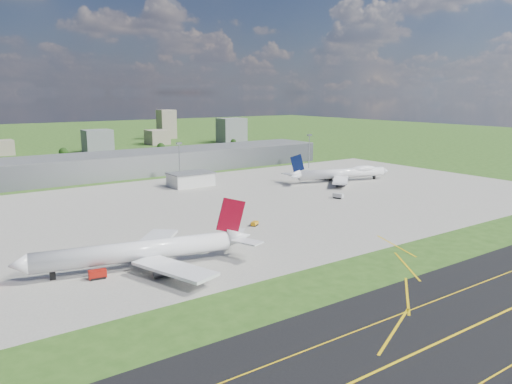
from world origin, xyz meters
TOP-DOWN VIEW (x-y plane):
  - ground at (0.00, 150.00)m, footprint 1400.00×1400.00m
  - apron at (10.00, 40.00)m, footprint 360.00×190.00m
  - terminal at (0.00, 165.00)m, footprint 300.00×42.00m
  - ops_building at (10.00, 100.00)m, footprint 26.00×16.00m
  - mast_center at (10.00, 115.00)m, footprint 3.50×2.00m
  - mast_east at (120.00, 115.00)m, footprint 3.50×2.00m
  - airliner_red_twin at (-72.38, -22.87)m, footprint 77.69×59.66m
  - airliner_blue_quad at (98.19, 57.54)m, footprint 71.85×55.19m
  - crash_tender at (-88.41, -24.13)m, footprint 5.68×3.14m
  - tug_yellow at (-12.22, -0.68)m, footprint 4.37×3.85m
  - van_white_near at (58.06, 19.73)m, footprint 4.14×6.19m
  - van_white_far at (87.88, 47.47)m, footprint 4.90×2.50m
  - bldg_cw at (-60.00, 340.00)m, footprint 20.00×18.00m
  - bldg_c at (20.00, 310.00)m, footprint 26.00×20.00m
  - bldg_ce at (100.00, 350.00)m, footprint 22.00×24.00m
  - bldg_e at (180.00, 320.00)m, footprint 30.00×22.00m
  - bldg_tall_e at (140.00, 410.00)m, footprint 20.00×18.00m
  - tree_c at (-20.00, 280.00)m, footprint 8.10×8.10m
  - tree_e at (70.00, 275.00)m, footprint 7.65×7.65m
  - tree_far_e at (160.00, 285.00)m, footprint 6.30×6.30m

SIDE VIEW (x-z plane):
  - ground at x=0.00m, z-range 0.00..0.00m
  - apron at x=10.00m, z-range 0.00..0.08m
  - tug_yellow at x=-12.22m, z-range 0.03..1.90m
  - van_white_far at x=87.88m, z-range 0.01..2.51m
  - van_white_near at x=58.06m, z-range 0.00..2.86m
  - crash_tender at x=-88.41m, z-range 0.00..2.86m
  - ops_building at x=10.00m, z-range 0.00..8.00m
  - tree_far_e at x=160.00m, z-range 0.68..8.38m
  - airliner_blue_quad at x=98.19m, z-range -4.25..14.90m
  - tree_e at x=70.00m, z-range 0.84..10.19m
  - airliner_red_twin at x=-72.38m, z-range -5.02..16.47m
  - tree_c at x=-20.00m, z-range 0.89..10.79m
  - bldg_cw at x=-60.00m, z-range 0.00..14.00m
  - terminal at x=0.00m, z-range 0.00..15.00m
  - bldg_ce at x=100.00m, z-range 0.00..16.00m
  - bldg_c at x=20.00m, z-range 0.00..22.00m
  - bldg_e at x=180.00m, z-range 0.00..28.00m
  - mast_center at x=10.00m, z-range 4.76..30.66m
  - mast_east at x=120.00m, z-range 4.76..30.66m
  - bldg_tall_e at x=140.00m, z-range 0.00..36.00m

